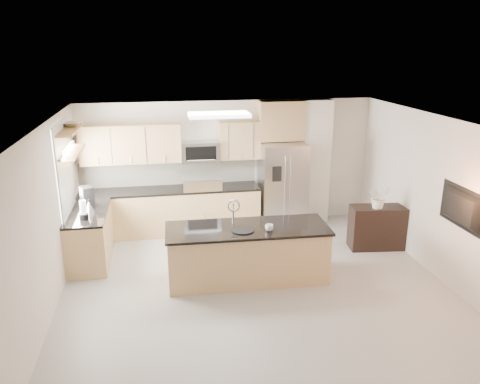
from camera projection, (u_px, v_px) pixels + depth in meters
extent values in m
plane|color=gray|center=(262.00, 300.00, 7.02)|extent=(6.50, 6.50, 0.00)
cube|color=silver|center=(264.00, 128.00, 6.24)|extent=(6.00, 6.50, 0.02)
cube|color=beige|center=(228.00, 164.00, 9.68)|extent=(6.00, 0.02, 2.60)
cube|color=beige|center=(356.00, 368.00, 3.58)|extent=(6.00, 0.02, 2.60)
cube|color=beige|center=(40.00, 233.00, 6.13)|extent=(0.02, 6.50, 2.60)
cube|color=beige|center=(455.00, 207.00, 7.13)|extent=(0.02, 6.50, 2.60)
cube|color=tan|center=(171.00, 212.00, 9.43)|extent=(3.55, 0.65, 0.88)
cube|color=black|center=(170.00, 190.00, 9.30)|extent=(3.55, 0.66, 0.04)
cube|color=beige|center=(169.00, 172.00, 9.51)|extent=(3.55, 0.02, 0.52)
cube|color=tan|center=(90.00, 237.00, 8.18)|extent=(0.65, 1.50, 0.88)
cube|color=black|center=(87.00, 213.00, 8.05)|extent=(0.66, 1.50, 0.04)
cube|color=black|center=(202.00, 209.00, 9.53)|extent=(0.76, 0.64, 0.90)
cube|color=black|center=(202.00, 188.00, 9.39)|extent=(0.76, 0.62, 0.03)
cube|color=#A9A9AB|center=(203.00, 186.00, 9.08)|extent=(0.76, 0.04, 0.22)
cube|color=tan|center=(131.00, 144.00, 9.05)|extent=(1.92, 0.33, 0.75)
cube|color=tan|center=(239.00, 140.00, 9.40)|extent=(0.82, 0.33, 0.75)
cube|color=#A9A9AB|center=(200.00, 151.00, 9.30)|extent=(0.76, 0.40, 0.40)
cube|color=black|center=(201.00, 154.00, 9.11)|extent=(0.60, 0.02, 0.28)
cube|color=#A9A9AB|center=(282.00, 185.00, 9.63)|extent=(0.92, 0.75, 1.78)
cube|color=#99999C|center=(287.00, 191.00, 9.27)|extent=(0.02, 0.01, 1.69)
cube|color=black|center=(277.00, 174.00, 9.12)|extent=(0.18, 0.03, 0.30)
cube|color=silver|center=(315.00, 162.00, 9.84)|extent=(0.60, 0.30, 2.60)
cube|color=white|center=(64.00, 171.00, 7.77)|extent=(0.03, 1.05, 1.55)
cube|color=white|center=(65.00, 171.00, 7.77)|extent=(0.03, 1.15, 1.65)
cube|color=olive|center=(71.00, 152.00, 7.79)|extent=(0.30, 1.20, 0.04)
cube|color=olive|center=(69.00, 130.00, 7.68)|extent=(0.30, 1.20, 0.04)
cube|color=white|center=(219.00, 115.00, 7.69)|extent=(1.00, 0.50, 0.06)
cube|color=tan|center=(247.00, 254.00, 7.55)|extent=(2.55, 0.95, 0.86)
cube|color=black|center=(247.00, 228.00, 7.42)|extent=(2.62, 1.01, 0.04)
cube|color=black|center=(235.00, 230.00, 7.39)|extent=(0.53, 0.39, 0.01)
cylinder|color=#A9A9AB|center=(233.00, 213.00, 7.53)|extent=(0.03, 0.03, 0.34)
torus|color=#A9A9AB|center=(234.00, 206.00, 7.43)|extent=(0.21, 0.03, 0.21)
cube|color=black|center=(377.00, 227.00, 8.72)|extent=(1.06, 0.54, 0.81)
imported|color=white|center=(269.00, 228.00, 7.27)|extent=(0.15, 0.15, 0.10)
cylinder|color=black|center=(243.00, 230.00, 7.27)|extent=(0.43, 0.43, 0.02)
cylinder|color=black|center=(84.00, 217.00, 7.67)|extent=(0.14, 0.14, 0.10)
cylinder|color=silver|center=(83.00, 207.00, 7.62)|extent=(0.11, 0.11, 0.23)
cone|color=#A9A9AB|center=(89.00, 207.00, 7.95)|extent=(0.19, 0.19, 0.21)
cylinder|color=black|center=(89.00, 201.00, 7.92)|extent=(0.04, 0.04, 0.04)
cube|color=black|center=(87.00, 197.00, 8.23)|extent=(0.27, 0.30, 0.37)
cylinder|color=#A9A9AB|center=(87.00, 203.00, 8.19)|extent=(0.12, 0.12, 0.13)
imported|color=#A9A9AB|center=(71.00, 124.00, 7.89)|extent=(0.51, 0.51, 0.10)
imported|color=white|center=(379.00, 192.00, 8.44)|extent=(0.69, 0.64, 0.63)
imported|color=black|center=(458.00, 208.00, 6.91)|extent=(0.14, 1.08, 0.62)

